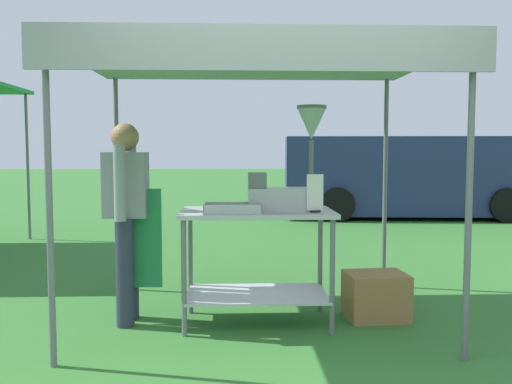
{
  "coord_description": "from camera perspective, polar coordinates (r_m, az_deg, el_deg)",
  "views": [
    {
      "loc": [
        -0.34,
        -3.07,
        1.38
      ],
      "look_at": [
        -0.17,
        1.42,
        1.05
      ],
      "focal_mm": 38.01,
      "sensor_mm": 36.0,
      "label": 1
    }
  ],
  "objects": [
    {
      "name": "donut_fryer",
      "position": [
        4.3,
        3.58,
        1.82
      ],
      "size": [
        0.62,
        0.28,
        0.83
      ],
      "color": "#B7B7BC",
      "rests_on": "donut_cart"
    },
    {
      "name": "supply_crate",
      "position": [
        4.68,
        12.5,
        -10.61
      ],
      "size": [
        0.52,
        0.43,
        0.38
      ],
      "color": "olive",
      "rests_on": "ground"
    },
    {
      "name": "donut_cart",
      "position": [
        4.35,
        0.1,
        -5.32
      ],
      "size": [
        1.21,
        0.69,
        0.92
      ],
      "color": "#B7B7BC",
      "rests_on": "ground"
    },
    {
      "name": "donut_tray",
      "position": [
        4.16,
        -2.48,
        -1.89
      ],
      "size": [
        0.44,
        0.26,
        0.07
      ],
      "color": "#B7B7BC",
      "rests_on": "donut_cart"
    },
    {
      "name": "vendor",
      "position": [
        4.46,
        -13.41,
        -2.04
      ],
      "size": [
        0.45,
        0.53,
        1.61
      ],
      "color": "#2D3347",
      "rests_on": "ground"
    },
    {
      "name": "van_navy",
      "position": [
        12.04,
        16.01,
        1.68
      ],
      "size": [
        5.45,
        2.4,
        1.69
      ],
      "color": "navy",
      "rests_on": "ground"
    },
    {
      "name": "stall_canopy",
      "position": [
        4.45,
        0.05,
        13.23
      ],
      "size": [
        2.9,
        2.18,
        2.16
      ],
      "color": "slate",
      "rests_on": "ground"
    },
    {
      "name": "menu_sign",
      "position": [
        4.19,
        6.22,
        -0.39
      ],
      "size": [
        0.13,
        0.05,
        0.29
      ],
      "color": "black",
      "rests_on": "donut_cart"
    },
    {
      "name": "ground_plane",
      "position": [
        9.18,
        -0.02,
        -4.42
      ],
      "size": [
        70.0,
        70.0,
        0.0
      ],
      "primitive_type": "plane",
      "color": "#33702D"
    }
  ]
}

